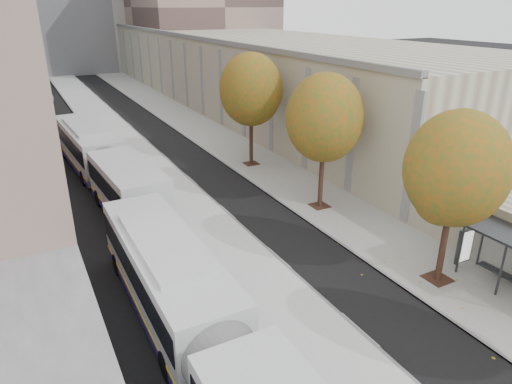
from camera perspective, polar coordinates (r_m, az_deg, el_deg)
bus_platform at (r=36.18m, az=-14.17°, el=3.49°), size 4.25×150.00×0.15m
sidewalk at (r=38.70m, az=-2.64°, el=5.33°), size 4.75×150.00×0.08m
building_tan at (r=68.52m, az=-4.64°, el=16.13°), size 18.00×92.00×8.00m
tree_c at (r=20.03m, az=23.80°, el=2.65°), size 4.20×4.20×7.28m
tree_d at (r=26.20m, az=8.57°, el=9.12°), size 4.40×4.40×7.60m
tree_e at (r=33.67m, az=-0.63°, el=12.66°), size 4.60×4.60×7.92m
bus_near at (r=15.21m, az=-6.19°, el=-17.48°), size 2.75×18.14×3.02m
bus_far at (r=32.19m, az=-18.63°, el=3.70°), size 3.89×18.80×3.11m
distant_car at (r=63.34m, az=-24.76°, el=10.57°), size 2.17×3.70×1.18m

